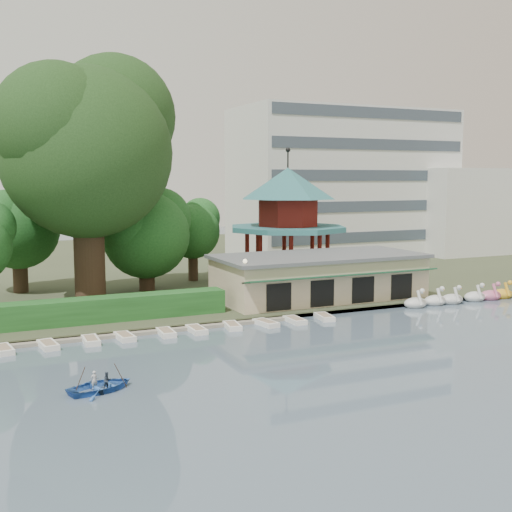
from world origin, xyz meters
TOP-DOWN VIEW (x-y plane):
  - ground_plane at (0.00, 0.00)m, footprint 220.00×220.00m
  - shore at (0.00, 52.00)m, footprint 220.00×70.00m
  - embankment at (0.00, 17.30)m, footprint 220.00×0.60m
  - dock at (-12.00, 17.20)m, footprint 34.00×1.60m
  - boathouse at (10.00, 21.97)m, footprint 18.60×9.39m
  - pavilion at (12.00, 32.00)m, footprint 12.40×12.40m
  - office_building at (32.67, 49.00)m, footprint 38.00×18.00m
  - hedge at (-15.00, 20.50)m, footprint 30.00×2.00m
  - lamp_post at (1.50, 19.00)m, footprint 0.36×0.36m
  - big_tree at (-8.80, 28.23)m, footprint 15.76×14.68m
  - small_trees at (-12.50, 31.96)m, footprint 39.57×16.77m
  - swan_boats at (23.83, 16.58)m, footprint 16.65×2.00m
  - moored_rowboats at (-10.09, 15.80)m, footprint 35.34×2.69m
  - rowboat_with_passengers at (-12.51, 5.71)m, footprint 5.62×4.65m

SIDE VIEW (x-z plane):
  - ground_plane at x=0.00m, z-range 0.00..0.00m
  - dock at x=-12.00m, z-range 0.00..0.24m
  - embankment at x=0.00m, z-range 0.00..0.30m
  - moored_rowboats at x=-10.09m, z-range 0.00..0.36m
  - shore at x=0.00m, z-range 0.00..0.40m
  - swan_boats at x=23.83m, z-range -0.56..1.35m
  - rowboat_with_passengers at x=-12.51m, z-range -0.50..1.51m
  - hedge at x=-15.00m, z-range 0.40..2.20m
  - boathouse at x=10.00m, z-range 0.42..4.32m
  - lamp_post at x=1.50m, z-range 1.20..5.48m
  - small_trees at x=-12.50m, z-range 0.99..11.36m
  - pavilion at x=12.00m, z-range 0.73..14.23m
  - office_building at x=32.67m, z-range -0.27..19.73m
  - big_tree at x=-8.80m, z-range 3.51..24.90m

